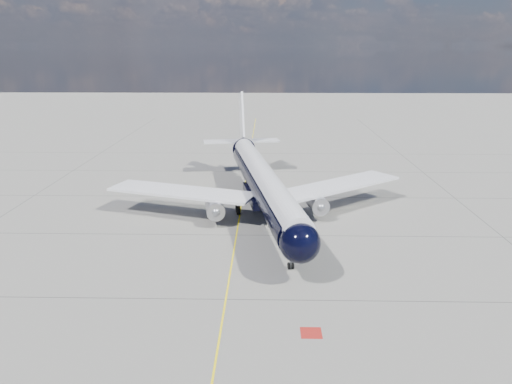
# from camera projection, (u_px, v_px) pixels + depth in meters

# --- Properties ---
(ground) EXTENTS (320.00, 320.00, 0.00)m
(ground) POSITION_uv_depth(u_px,v_px,m) (244.00, 187.00, 75.78)
(ground) COLOR gray
(ground) RESTS_ON ground
(taxiway_centerline) EXTENTS (0.16, 160.00, 0.01)m
(taxiway_centerline) POSITION_uv_depth(u_px,v_px,m) (243.00, 197.00, 70.98)
(taxiway_centerline) COLOR yellow
(taxiway_centerline) RESTS_ON ground
(red_marking) EXTENTS (1.60, 1.60, 0.01)m
(red_marking) POSITION_uv_depth(u_px,v_px,m) (311.00, 333.00, 37.25)
(red_marking) COLOR maroon
(red_marking) RESTS_ON ground
(main_airliner) EXTENTS (38.41, 47.23, 13.70)m
(main_airliner) POSITION_uv_depth(u_px,v_px,m) (262.00, 180.00, 63.16)
(main_airliner) COLOR black
(main_airliner) RESTS_ON ground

